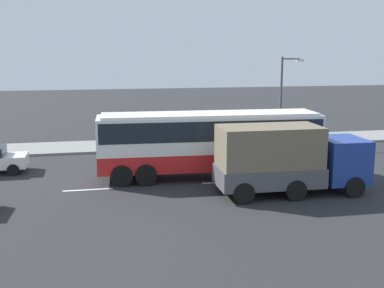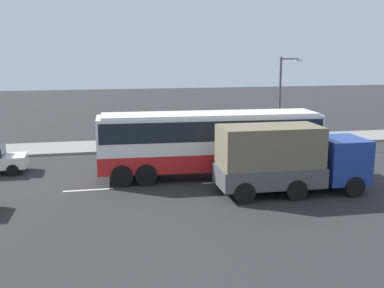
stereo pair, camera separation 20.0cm
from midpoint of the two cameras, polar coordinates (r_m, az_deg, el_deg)
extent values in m
plane|color=#28282B|center=(26.10, -0.03, -3.62)|extent=(120.00, 120.00, 0.00)
cube|color=gray|center=(34.07, -2.79, 0.01)|extent=(80.00, 4.00, 0.15)
cube|color=white|center=(23.71, -12.18, -5.40)|extent=(2.40, 0.16, 0.01)
cube|color=white|center=(24.56, 4.20, -4.60)|extent=(2.40, 0.16, 0.01)
cube|color=white|center=(27.04, 17.80, -3.64)|extent=(2.40, 0.16, 0.01)
cube|color=red|center=(25.32, 2.38, -1.74)|extent=(11.86, 2.94, 0.92)
cube|color=white|center=(25.05, 2.41, 1.36)|extent=(11.86, 2.94, 1.87)
cube|color=black|center=(25.00, 2.41, 1.97)|extent=(11.63, 2.96, 1.03)
cube|color=black|center=(26.79, 14.75, 1.85)|extent=(0.22, 2.25, 1.49)
cube|color=white|center=(24.90, 2.42, 3.62)|extent=(11.39, 2.77, 0.12)
cylinder|color=black|center=(27.65, 10.64, -1.80)|extent=(1.11, 0.35, 1.10)
cylinder|color=black|center=(25.53, 12.38, -2.95)|extent=(1.11, 0.35, 1.10)
cylinder|color=black|center=(26.13, -5.66, -2.42)|extent=(1.11, 0.35, 1.10)
cylinder|color=black|center=(23.87, -5.32, -3.72)|extent=(1.11, 0.35, 1.10)
cylinder|color=black|center=(26.09, -8.29, -2.50)|extent=(1.11, 0.35, 1.10)
cylinder|color=black|center=(23.83, -8.21, -3.82)|extent=(1.11, 0.35, 1.10)
cube|color=navy|center=(23.89, 17.73, -1.80)|extent=(2.06, 2.48, 2.08)
cube|color=#4C4C4F|center=(22.55, 9.42, -3.71)|extent=(4.91, 2.52, 0.90)
cube|color=#6B604C|center=(22.24, 9.53, -0.26)|extent=(4.71, 2.42, 1.88)
cylinder|color=black|center=(25.19, 16.57, -3.52)|extent=(0.96, 0.29, 0.96)
cylinder|color=black|center=(23.20, 19.19, -4.92)|extent=(0.96, 0.29, 0.96)
cylinder|color=black|center=(24.04, 10.49, -3.93)|extent=(0.96, 0.29, 0.96)
cylinder|color=black|center=(21.95, 12.67, -5.47)|extent=(0.96, 0.29, 0.96)
cylinder|color=black|center=(23.29, 4.83, -4.27)|extent=(0.96, 0.29, 0.96)
cylinder|color=black|center=(21.13, 6.52, -5.92)|extent=(0.96, 0.29, 0.96)
cylinder|color=black|center=(29.04, -20.07, -2.14)|extent=(0.64, 0.21, 0.64)
cylinder|color=black|center=(27.42, -20.53, -2.93)|extent=(0.64, 0.21, 0.64)
cylinder|color=#38334C|center=(35.82, 9.56, 1.18)|extent=(0.14, 0.14, 0.78)
cylinder|color=#38334C|center=(35.86, 9.81, 1.18)|extent=(0.14, 0.14, 0.78)
cylinder|color=gold|center=(35.73, 9.72, 2.26)|extent=(0.32, 0.32, 0.59)
sphere|color=brown|center=(35.67, 9.74, 2.90)|extent=(0.21, 0.21, 0.21)
cylinder|color=#47474C|center=(34.35, 10.81, 5.19)|extent=(0.16, 0.16, 6.10)
cylinder|color=#47474C|center=(34.43, 12.02, 10.00)|extent=(1.31, 0.10, 0.10)
cube|color=silver|center=(34.70, 13.02, 9.80)|extent=(0.50, 0.24, 0.16)
camera|label=1|loc=(0.10, 90.23, -0.05)|focal=44.30mm
camera|label=2|loc=(0.10, -89.77, 0.05)|focal=44.30mm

